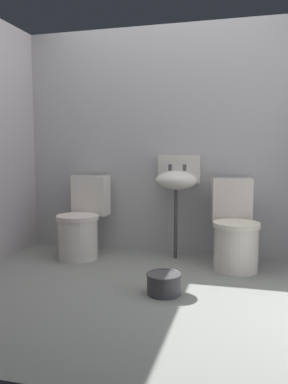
# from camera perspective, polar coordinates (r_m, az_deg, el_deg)

# --- Properties ---
(ground_plane) EXTENTS (3.29, 2.58, 0.08)m
(ground_plane) POSITION_cam_1_polar(r_m,az_deg,el_deg) (3.03, -1.34, -14.59)
(ground_plane) COLOR gray
(wall_back) EXTENTS (3.29, 0.10, 2.24)m
(wall_back) POSITION_cam_1_polar(r_m,az_deg,el_deg) (3.95, 3.20, 7.38)
(wall_back) COLOR #AAA8A9
(wall_back) RESTS_ON ground
(toilet_left) EXTENTS (0.42, 0.61, 0.78)m
(toilet_left) POSITION_cam_1_polar(r_m,az_deg,el_deg) (3.85, -9.07, -4.61)
(toilet_left) COLOR silver
(toilet_left) RESTS_ON ground
(toilet_right) EXTENTS (0.48, 0.65, 0.78)m
(toilet_right) POSITION_cam_1_polar(r_m,az_deg,el_deg) (3.54, 13.09, -5.64)
(toilet_right) COLOR silver
(toilet_right) RESTS_ON ground
(sink) EXTENTS (0.42, 0.35, 0.99)m
(sink) POSITION_cam_1_polar(r_m,az_deg,el_deg) (3.72, 4.79, 1.79)
(sink) COLOR #414044
(sink) RESTS_ON ground
(bucket) EXTENTS (0.26, 0.26, 0.15)m
(bucket) POSITION_cam_1_polar(r_m,az_deg,el_deg) (2.88, 2.92, -13.16)
(bucket) COLOR #414044
(bucket) RESTS_ON ground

